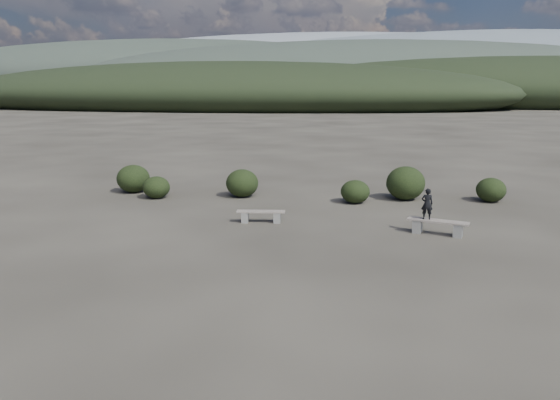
# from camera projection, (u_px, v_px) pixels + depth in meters

# --- Properties ---
(ground) EXTENTS (1200.00, 1200.00, 0.00)m
(ground) POSITION_uv_depth(u_px,v_px,m) (281.00, 273.00, 13.47)
(ground) COLOR #2F2B24
(ground) RESTS_ON ground
(bench_left) EXTENTS (1.65, 0.53, 0.41)m
(bench_left) POSITION_uv_depth(u_px,v_px,m) (261.00, 215.00, 18.35)
(bench_left) COLOR slate
(bench_left) RESTS_ON ground
(bench_right) EXTENTS (1.88, 0.89, 0.46)m
(bench_right) POSITION_uv_depth(u_px,v_px,m) (438.00, 226.00, 16.86)
(bench_right) COLOR slate
(bench_right) RESTS_ON ground
(seated_person) EXTENTS (0.36, 0.24, 0.98)m
(seated_person) POSITION_uv_depth(u_px,v_px,m) (427.00, 204.00, 16.87)
(seated_person) COLOR black
(seated_person) RESTS_ON bench_right
(shrub_a) EXTENTS (1.10, 1.10, 0.90)m
(shrub_a) POSITION_uv_depth(u_px,v_px,m) (156.00, 187.00, 22.25)
(shrub_a) COLOR black
(shrub_a) RESTS_ON ground
(shrub_b) EXTENTS (1.34, 1.34, 1.15)m
(shrub_b) POSITION_uv_depth(u_px,v_px,m) (242.00, 183.00, 22.48)
(shrub_b) COLOR black
(shrub_b) RESTS_ON ground
(shrub_c) EXTENTS (1.14, 1.14, 0.91)m
(shrub_c) POSITION_uv_depth(u_px,v_px,m) (355.00, 192.00, 21.32)
(shrub_c) COLOR black
(shrub_c) RESTS_ON ground
(shrub_d) EXTENTS (1.55, 1.55, 1.35)m
(shrub_d) POSITION_uv_depth(u_px,v_px,m) (406.00, 183.00, 21.90)
(shrub_d) COLOR black
(shrub_d) RESTS_ON ground
(shrub_e) EXTENTS (1.15, 1.15, 0.96)m
(shrub_e) POSITION_uv_depth(u_px,v_px,m) (491.00, 190.00, 21.55)
(shrub_e) COLOR black
(shrub_e) RESTS_ON ground
(shrub_f) EXTENTS (1.40, 1.40, 1.19)m
(shrub_f) POSITION_uv_depth(u_px,v_px,m) (133.00, 179.00, 23.42)
(shrub_f) COLOR black
(shrub_f) RESTS_ON ground
(mountain_ridges) EXTENTS (500.00, 400.00, 56.00)m
(mountain_ridges) POSITION_uv_depth(u_px,v_px,m) (351.00, 73.00, 339.99)
(mountain_ridges) COLOR black
(mountain_ridges) RESTS_ON ground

